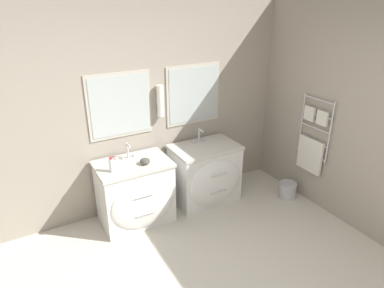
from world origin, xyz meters
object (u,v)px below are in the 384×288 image
Objects in this scene: vanity_left at (136,193)px; waste_bin at (287,190)px; vanity_right at (206,173)px; amenity_bowl at (145,161)px; toiletry_bottle at (112,165)px.

vanity_left is 3.61× the size of waste_bin.
amenity_bowl is (-0.87, -0.07, 0.42)m from vanity_right.
amenity_bowl is 0.51× the size of waste_bin.
vanity_right is 1.35m from toiletry_bottle.
vanity_left reaches higher than waste_bin.
vanity_left and vanity_right have the same top height.
vanity_left is 0.44m from amenity_bowl.
amenity_bowl reaches higher than vanity_right.
toiletry_bottle is 0.39m from amenity_bowl.
toiletry_bottle is 2.46m from waste_bin.
vanity_left is 7.14× the size of amenity_bowl.
vanity_left is at bearing 150.44° from amenity_bowl.
waste_bin is (1.04, -0.49, -0.30)m from vanity_right.
amenity_bowl is (0.11, -0.07, 0.42)m from vanity_left.
vanity_right is 7.14× the size of amenity_bowl.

